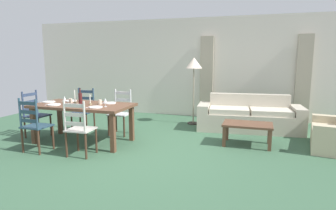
{
  "coord_description": "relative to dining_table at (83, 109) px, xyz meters",
  "views": [
    {
      "loc": [
        2.01,
        -4.57,
        1.64
      ],
      "look_at": [
        0.36,
        0.51,
        0.75
      ],
      "focal_mm": 30.62,
      "sensor_mm": 36.0,
      "label": 1
    }
  ],
  "objects": [
    {
      "name": "couch",
      "position": [
        3.03,
        1.99,
        -0.37
      ],
      "size": [
        2.35,
        1.02,
        0.8
      ],
      "color": "beige",
      "rests_on": "ground_plane"
    },
    {
      "name": "fork_head_west",
      "position": [
        -0.93,
        0.0,
        0.09
      ],
      "size": [
        0.02,
        0.17,
        0.01
      ],
      "primitive_type": "cube",
      "rotation": [
        0.0,
        0.0,
        -0.04
      ],
      "color": "silver",
      "rests_on": "dining_table"
    },
    {
      "name": "wall_far",
      "position": [
        1.24,
        3.21,
        0.69
      ],
      "size": [
        9.6,
        0.16,
        2.7
      ],
      "primitive_type": "cube",
      "color": "silver",
      "rests_on": "ground_plane"
    },
    {
      "name": "dining_chair_head_west",
      "position": [
        -1.18,
        0.03,
        -0.19
      ],
      "size": [
        0.42,
        0.44,
        0.96
      ],
      "color": "navy",
      "rests_on": "ground_plane"
    },
    {
      "name": "dinner_plate_near_right",
      "position": [
        0.45,
        -0.25,
        0.1
      ],
      "size": [
        0.24,
        0.24,
        0.02
      ],
      "primitive_type": "cylinder",
      "color": "white",
      "rests_on": "dining_table"
    },
    {
      "name": "wine_glass_near_right",
      "position": [
        0.57,
        -0.12,
        0.2
      ],
      "size": [
        0.06,
        0.06,
        0.16
      ],
      "color": "white",
      "rests_on": "dining_table"
    },
    {
      "name": "candle_short",
      "position": [
        0.2,
        -0.04,
        0.14
      ],
      "size": [
        0.05,
        0.05,
        0.2
      ],
      "color": "#998C66",
      "rests_on": "dining_table"
    },
    {
      "name": "ground_plane",
      "position": [
        1.24,
        -0.09,
        -0.67
      ],
      "size": [
        9.6,
        9.6,
        0.02
      ],
      "primitive_type": "cube",
      "color": "#3A5F44"
    },
    {
      "name": "wine_bottle",
      "position": [
        -0.02,
        -0.02,
        0.2
      ],
      "size": [
        0.07,
        0.07,
        0.32
      ],
      "color": "#471919",
      "rests_on": "dining_table"
    },
    {
      "name": "curtain_panel_right",
      "position": [
        4.24,
        3.07,
        0.44
      ],
      "size": [
        0.35,
        0.08,
        2.2
      ],
      "primitive_type": "cube",
      "color": "#AC9F89",
      "rests_on": "ground_plane"
    },
    {
      "name": "standing_lamp",
      "position": [
        1.69,
        2.17,
        0.75
      ],
      "size": [
        0.4,
        0.4,
        1.64
      ],
      "color": "#332D28",
      "rests_on": "ground_plane"
    },
    {
      "name": "wine_glass_near_left",
      "position": [
        -0.3,
        -0.13,
        0.2
      ],
      "size": [
        0.06,
        0.06,
        0.16
      ],
      "color": "white",
      "rests_on": "dining_table"
    },
    {
      "name": "dining_chair_near_left",
      "position": [
        -0.45,
        -0.77,
        -0.19
      ],
      "size": [
        0.43,
        0.41,
        0.96
      ],
      "color": "#2A4657",
      "rests_on": "ground_plane"
    },
    {
      "name": "dining_chair_near_right",
      "position": [
        0.41,
        -0.72,
        -0.19
      ],
      "size": [
        0.44,
        0.42,
        0.96
      ],
      "color": "beige",
      "rests_on": "ground_plane"
    },
    {
      "name": "curtain_panel_left",
      "position": [
        1.84,
        3.07,
        0.44
      ],
      "size": [
        0.35,
        0.08,
        2.2
      ],
      "primitive_type": "cube",
      "color": "#AC9F89",
      "rests_on": "ground_plane"
    },
    {
      "name": "dinner_plate_head_west",
      "position": [
        -0.78,
        0.0,
        0.1
      ],
      "size": [
        0.24,
        0.24,
        0.02
      ],
      "primitive_type": "cylinder",
      "color": "white",
      "rests_on": "dining_table"
    },
    {
      "name": "fork_near_right",
      "position": [
        0.3,
        -0.25,
        0.09
      ],
      "size": [
        0.03,
        0.17,
        0.01
      ],
      "primitive_type": "cube",
      "rotation": [
        0.0,
        0.0,
        -0.07
      ],
      "color": "silver",
      "rests_on": "dining_table"
    },
    {
      "name": "dining_chair_far_left",
      "position": [
        -0.48,
        0.74,
        -0.19
      ],
      "size": [
        0.44,
        0.42,
        0.96
      ],
      "color": "#2A4158",
      "rests_on": "ground_plane"
    },
    {
      "name": "fork_far_right",
      "position": [
        0.3,
        0.25,
        0.09
      ],
      "size": [
        0.02,
        0.17,
        0.01
      ],
      "primitive_type": "cube",
      "rotation": [
        0.0,
        0.0,
        -0.02
      ],
      "color": "silver",
      "rests_on": "dining_table"
    },
    {
      "name": "dining_table",
      "position": [
        0.0,
        0.0,
        0.0
      ],
      "size": [
        1.9,
        0.96,
        0.75
      ],
      "color": "brown",
      "rests_on": "ground_plane"
    },
    {
      "name": "dinner_plate_near_left",
      "position": [
        -0.45,
        -0.25,
        0.1
      ],
      "size": [
        0.24,
        0.24,
        0.02
      ],
      "primitive_type": "cylinder",
      "color": "white",
      "rests_on": "dining_table"
    },
    {
      "name": "dining_chair_far_right",
      "position": [
        0.41,
        0.77,
        -0.19
      ],
      "size": [
        0.42,
        0.4,
        0.96
      ],
      "color": "silver",
      "rests_on": "ground_plane"
    },
    {
      "name": "fork_near_left",
      "position": [
        -0.6,
        -0.25,
        0.09
      ],
      "size": [
        0.02,
        0.17,
        0.01
      ],
      "primitive_type": "cube",
      "rotation": [
        0.0,
        0.0,
        0.02
      ],
      "color": "silver",
      "rests_on": "dining_table"
    },
    {
      "name": "dinner_plate_far_right",
      "position": [
        0.45,
        0.25,
        0.1
      ],
      "size": [
        0.24,
        0.24,
        0.02
      ],
      "primitive_type": "cylinder",
      "color": "white",
      "rests_on": "dining_table"
    },
    {
      "name": "coffee_cup_primary",
      "position": [
        0.33,
        0.09,
        0.13
      ],
      "size": [
        0.07,
        0.07,
        0.09
      ],
      "primitive_type": "cylinder",
      "color": "beige",
      "rests_on": "dining_table"
    },
    {
      "name": "coffee_cup_secondary",
      "position": [
        -0.31,
        0.06,
        0.13
      ],
      "size": [
        0.07,
        0.07,
        0.09
      ],
      "primitive_type": "cylinder",
      "color": "beige",
      "rests_on": "dining_table"
    },
    {
      "name": "candle_tall",
      "position": [
        -0.18,
        0.02,
        0.16
      ],
      "size": [
        0.05,
        0.05,
        0.27
      ],
      "color": "#998C66",
      "rests_on": "dining_table"
    },
    {
      "name": "dinner_plate_far_left",
      "position": [
        -0.45,
        0.25,
        0.1
      ],
      "size": [
        0.24,
        0.24,
        0.02
      ],
      "primitive_type": "cylinder",
      "color": "white",
      "rests_on": "dining_table"
    },
    {
      "name": "fork_far_left",
      "position": [
        -0.6,
        0.25,
        0.09
      ],
      "size": [
        0.02,
        0.17,
        0.01
      ],
      "primitive_type": "cube",
      "rotation": [
        0.0,
        0.0,
        -0.03
      ],
      "color": "silver",
      "rests_on": "dining_table"
    },
    {
      "name": "coffee_table",
      "position": [
        3.05,
        0.77,
        -0.31
      ],
      "size": [
        0.9,
        0.56,
        0.42
      ],
      "color": "brown",
      "rests_on": "ground_plane"
    }
  ]
}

